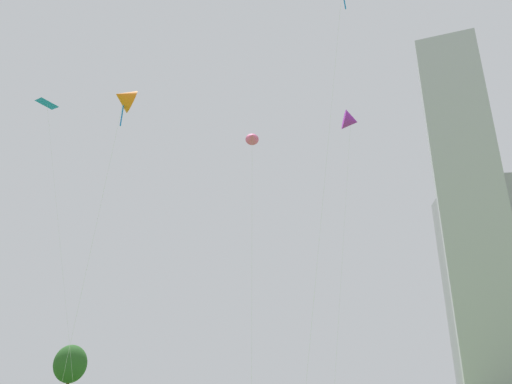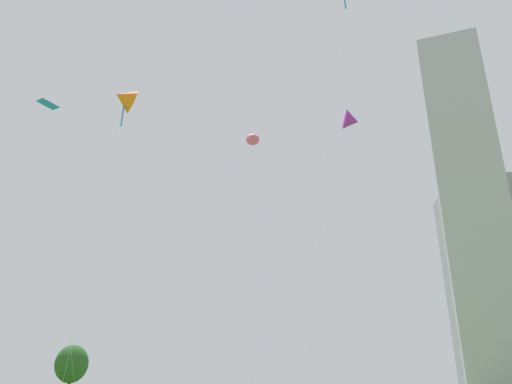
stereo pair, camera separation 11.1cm
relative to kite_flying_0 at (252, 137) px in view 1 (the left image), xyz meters
The scene contains 7 objects.
kite_flying_0 is the anchor object (origin of this frame).
kite_flying_1 11.99m from the kite_flying_0, 139.28° to the right, with size 4.50×2.73×25.16m.
kite_flying_2 9.91m from the kite_flying_0, 19.14° to the left, with size 4.20×2.41×27.10m.
kite_flying_4 24.81m from the kite_flying_0, behind, with size 11.07×4.03×31.67m.
park_tree_1 28.39m from the kite_flying_0, 160.42° to the left, with size 3.18×3.18×6.04m.
distant_highrise_0 120.82m from the kite_flying_0, 68.31° to the left, with size 17.83×24.23×106.75m, color #A8A8AD.
distant_highrise_1 121.46m from the kite_flying_0, 66.59° to the left, with size 25.00×25.13×58.81m, color #939399.
Camera 1 is at (5.79, -18.82, 1.72)m, focal length 34.91 mm.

